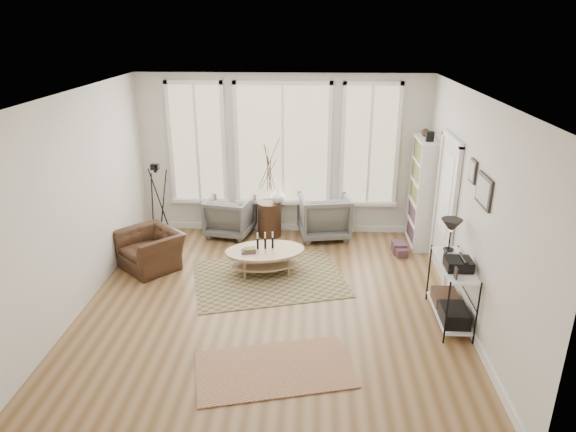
# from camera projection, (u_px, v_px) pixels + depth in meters

# --- Properties ---
(room) EXTENTS (5.50, 5.54, 2.90)m
(room) POSITION_uv_depth(u_px,v_px,m) (272.00, 208.00, 6.75)
(room) COLOR olive
(room) RESTS_ON ground
(bay_window) EXTENTS (4.14, 0.12, 2.24)m
(bay_window) POSITION_uv_depth(u_px,v_px,m) (283.00, 147.00, 9.19)
(bay_window) COLOR #C3B581
(bay_window) RESTS_ON ground
(door) EXTENTS (0.09, 1.06, 2.22)m
(door) POSITION_uv_depth(u_px,v_px,m) (446.00, 204.00, 7.78)
(door) COLOR silver
(door) RESTS_ON ground
(bookcase) EXTENTS (0.31, 0.85, 2.06)m
(bookcase) POSITION_uv_depth(u_px,v_px,m) (422.00, 192.00, 8.85)
(bookcase) COLOR white
(bookcase) RESTS_ON ground
(low_shelf) EXTENTS (0.38, 1.08, 1.30)m
(low_shelf) POSITION_uv_depth(u_px,v_px,m) (452.00, 286.00, 6.66)
(low_shelf) COLOR white
(low_shelf) RESTS_ON ground
(wall_art) EXTENTS (0.04, 0.88, 0.44)m
(wall_art) POSITION_uv_depth(u_px,v_px,m) (481.00, 185.00, 6.19)
(wall_art) COLOR black
(wall_art) RESTS_ON ground
(rug_main) EXTENTS (2.61, 2.22, 0.01)m
(rug_main) POSITION_uv_depth(u_px,v_px,m) (269.00, 278.00, 7.94)
(rug_main) COLOR brown
(rug_main) RESTS_ON ground
(rug_runner) EXTENTS (1.94, 1.37, 0.01)m
(rug_runner) POSITION_uv_depth(u_px,v_px,m) (274.00, 369.00, 5.86)
(rug_runner) COLOR brown
(rug_runner) RESTS_ON ground
(coffee_table) EXTENTS (1.38, 1.03, 0.57)m
(coffee_table) POSITION_uv_depth(u_px,v_px,m) (265.00, 255.00, 8.02)
(coffee_table) COLOR tan
(coffee_table) RESTS_ON ground
(armchair_left) EXTENTS (0.94, 0.95, 0.73)m
(armchair_left) POSITION_uv_depth(u_px,v_px,m) (230.00, 216.00, 9.43)
(armchair_left) COLOR #63635E
(armchair_left) RESTS_ON ground
(armchair_right) EXTENTS (1.01, 1.03, 0.82)m
(armchair_right) POSITION_uv_depth(u_px,v_px,m) (324.00, 216.00, 9.34)
(armchair_right) COLOR #63635E
(armchair_right) RESTS_ON ground
(side_table) EXTENTS (0.43, 0.43, 1.81)m
(side_table) POSITION_uv_depth(u_px,v_px,m) (269.00, 191.00, 9.22)
(side_table) COLOR #3C2415
(side_table) RESTS_ON ground
(vase) EXTENTS (0.33, 0.33, 0.27)m
(vase) POSITION_uv_depth(u_px,v_px,m) (278.00, 195.00, 9.24)
(vase) COLOR silver
(vase) RESTS_ON side_table
(accent_chair) EXTENTS (1.24, 1.23, 0.60)m
(accent_chair) POSITION_uv_depth(u_px,v_px,m) (150.00, 250.00, 8.21)
(accent_chair) COLOR #3C2415
(accent_chair) RESTS_ON ground
(tripod_camera) EXTENTS (0.49, 0.49, 1.40)m
(tripod_camera) POSITION_uv_depth(u_px,v_px,m) (159.00, 205.00, 9.17)
(tripod_camera) COLOR black
(tripod_camera) RESTS_ON ground
(book_stack_near) EXTENTS (0.24, 0.30, 0.18)m
(book_stack_near) POSITION_uv_depth(u_px,v_px,m) (399.00, 247.00, 8.80)
(book_stack_near) COLOR maroon
(book_stack_near) RESTS_ON ground
(book_stack_far) EXTENTS (0.23, 0.26, 0.15)m
(book_stack_far) POSITION_uv_depth(u_px,v_px,m) (400.00, 252.00, 8.67)
(book_stack_far) COLOR maroon
(book_stack_far) RESTS_ON ground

